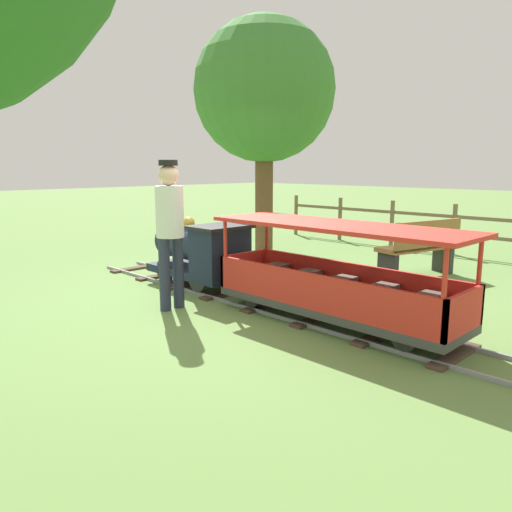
# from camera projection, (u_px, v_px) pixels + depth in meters

# --- Properties ---
(ground_plane) EXTENTS (60.00, 60.00, 0.00)m
(ground_plane) POSITION_uv_depth(u_px,v_px,m) (246.00, 300.00, 5.81)
(ground_plane) COLOR #608442
(track) EXTENTS (0.76, 6.40, 0.04)m
(track) POSITION_uv_depth(u_px,v_px,m) (268.00, 305.00, 5.55)
(track) COLOR gray
(track) RESTS_ON ground_plane
(locomotive) EXTENTS (0.72, 1.45, 0.96)m
(locomotive) POSITION_uv_depth(u_px,v_px,m) (201.00, 251.00, 6.31)
(locomotive) COLOR #192338
(locomotive) RESTS_ON ground_plane
(passenger_car) EXTENTS (0.82, 2.70, 0.97)m
(passenger_car) POSITION_uv_depth(u_px,v_px,m) (334.00, 283.00, 4.85)
(passenger_car) COLOR #3F3F3F
(passenger_car) RESTS_ON ground_plane
(conductor_person) EXTENTS (0.30, 0.30, 1.62)m
(conductor_person) POSITION_uv_depth(u_px,v_px,m) (170.00, 223.00, 5.29)
(conductor_person) COLOR #282D47
(conductor_person) RESTS_ON ground_plane
(park_bench) EXTENTS (1.36, 0.69, 0.82)m
(park_bench) POSITION_uv_depth(u_px,v_px,m) (420.00, 248.00, 6.95)
(park_bench) COLOR olive
(park_bench) RESTS_ON ground_plane
(oak_tree_far) EXTENTS (2.49, 2.49, 4.11)m
(oak_tree_far) POSITION_uv_depth(u_px,v_px,m) (264.00, 92.00, 8.65)
(oak_tree_far) COLOR brown
(oak_tree_far) RESTS_ON ground_plane
(fence_section) EXTENTS (0.08, 7.48, 0.90)m
(fence_section) POSITION_uv_depth(u_px,v_px,m) (454.00, 227.00, 8.76)
(fence_section) COLOR #756047
(fence_section) RESTS_ON ground_plane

